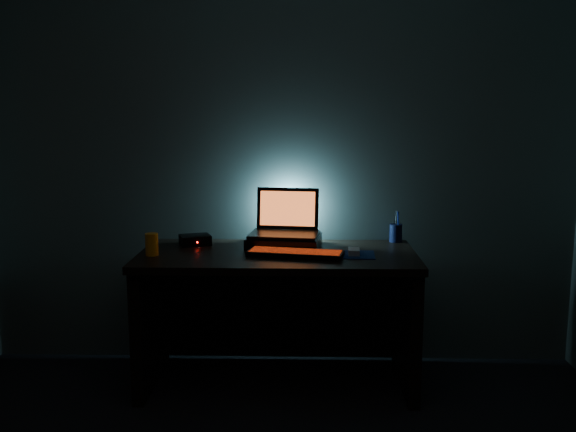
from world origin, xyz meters
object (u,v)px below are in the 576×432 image
Objects in this scene: pen_cup at (396,233)px; juice_glass at (152,244)px; keyboard at (295,253)px; router at (195,240)px; laptop at (286,224)px; mouse at (354,252)px.

juice_glass is (-1.35, -0.38, 0.01)m from pen_cup.
pen_cup is (0.58, 0.39, 0.04)m from keyboard.
pen_cup is 0.88× the size of juice_glass.
router is at bearing 55.72° from juice_glass.
pen_cup is at bearing 15.90° from juice_glass.
laptop is 4.15× the size of mouse.
router is at bearing -174.47° from pen_cup.
juice_glass reaches higher than router.
laptop is at bearing -18.36° from router.
laptop reaches higher than juice_glass.
pen_cup is at bearing 44.26° from keyboard.
keyboard is 0.64m from router.
juice_glass is 0.58× the size of router.
pen_cup is 1.40m from juice_glass.
laptop is 0.78× the size of keyboard.
keyboard is at bearing -71.04° from laptop.
juice_glass reaches higher than mouse.
mouse is at bearing -127.66° from pen_cup.
laptop reaches higher than router.
mouse is at bearing -35.38° from router.
juice_glass is 0.33m from router.
mouse reaches higher than keyboard.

